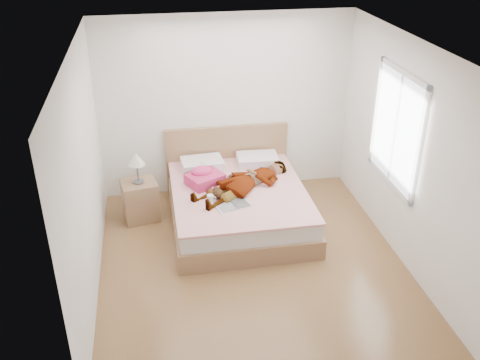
{
  "coord_description": "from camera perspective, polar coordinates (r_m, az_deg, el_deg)",
  "views": [
    {
      "loc": [
        -1.06,
        -5.14,
        3.88
      ],
      "look_at": [
        0.0,
        0.85,
        0.7
      ],
      "focal_mm": 40.0,
      "sensor_mm": 36.0,
      "label": 1
    }
  ],
  "objects": [
    {
      "name": "magazine",
      "position": [
        6.68,
        -0.84,
        -2.62
      ],
      "size": [
        0.5,
        0.4,
        0.03
      ],
      "color": "white",
      "rests_on": "bed"
    },
    {
      "name": "room_shell",
      "position": [
        6.58,
        16.34,
        5.24
      ],
      "size": [
        4.0,
        4.0,
        4.0
      ],
      "color": "white",
      "rests_on": "ground"
    },
    {
      "name": "nightstand",
      "position": [
        7.35,
        -10.61,
        -1.84
      ],
      "size": [
        0.52,
        0.48,
        0.98
      ],
      "color": "brown",
      "rests_on": "ground"
    },
    {
      "name": "woman",
      "position": [
        7.07,
        0.53,
        0.11
      ],
      "size": [
        1.64,
        1.36,
        0.22
      ],
      "primitive_type": "imported",
      "rotation": [
        0.0,
        0.0,
        -0.98
      ],
      "color": "white",
      "rests_on": "bed"
    },
    {
      "name": "ground",
      "position": [
        6.53,
        1.31,
        -8.88
      ],
      "size": [
        4.0,
        4.0,
        0.0
      ],
      "primitive_type": "plane",
      "color": "#53311A",
      "rests_on": "ground"
    },
    {
      "name": "hair",
      "position": [
        7.43,
        -4.43,
        0.85
      ],
      "size": [
        0.45,
        0.54,
        0.08
      ],
      "primitive_type": "ellipsoid",
      "rotation": [
        0.0,
        0.0,
        0.06
      ],
      "color": "black",
      "rests_on": "bed"
    },
    {
      "name": "phone",
      "position": [
        7.32,
        -3.89,
        1.76
      ],
      "size": [
        0.09,
        0.1,
        0.05
      ],
      "primitive_type": "cube",
      "rotation": [
        0.44,
        0.0,
        0.59
      ],
      "color": "silver",
      "rests_on": "bed"
    },
    {
      "name": "plush_toy",
      "position": [
        6.83,
        -2.39,
        -1.4
      ],
      "size": [
        0.17,
        0.23,
        0.12
      ],
      "color": "black",
      "rests_on": "bed"
    },
    {
      "name": "bed",
      "position": [
        7.23,
        -0.25,
        -2.31
      ],
      "size": [
        1.8,
        2.08,
        1.0
      ],
      "color": "brown",
      "rests_on": "ground"
    },
    {
      "name": "coffee_mug",
      "position": [
        6.74,
        -3.17,
        -1.97
      ],
      "size": [
        0.13,
        0.11,
        0.1
      ],
      "color": "silver",
      "rests_on": "bed"
    },
    {
      "name": "towel",
      "position": [
        7.15,
        -3.85,
        0.29
      ],
      "size": [
        0.57,
        0.53,
        0.24
      ],
      "color": "#DB3B5B",
      "rests_on": "bed"
    }
  ]
}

